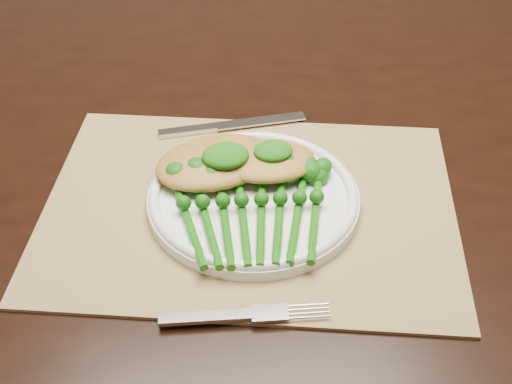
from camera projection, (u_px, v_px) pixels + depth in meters
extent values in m
cube|color=black|center=(278.00, 124.00, 0.99)|extent=(1.72, 1.13, 0.04)
cube|color=olive|center=(250.00, 207.00, 0.82)|extent=(0.54, 0.45, 0.00)
cylinder|color=white|center=(253.00, 200.00, 0.81)|extent=(0.24, 0.24, 0.01)
torus|color=white|center=(253.00, 194.00, 0.81)|extent=(0.24, 0.24, 0.01)
cube|color=silver|center=(188.00, 131.00, 0.92)|extent=(0.08, 0.02, 0.01)
cube|color=silver|center=(261.00, 121.00, 0.94)|extent=(0.12, 0.02, 0.00)
cube|color=silver|center=(206.00, 317.00, 0.69)|extent=(0.09, 0.02, 0.01)
ellipsoid|color=#AF7C32|center=(215.00, 162.00, 0.83)|extent=(0.16, 0.13, 0.03)
ellipsoid|color=#AF7C32|center=(266.00, 161.00, 0.83)|extent=(0.13, 0.09, 0.02)
ellipsoid|color=#11480A|center=(225.00, 156.00, 0.81)|extent=(0.05, 0.05, 0.02)
ellipsoid|color=#11480A|center=(273.00, 151.00, 0.82)|extent=(0.05, 0.04, 0.02)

